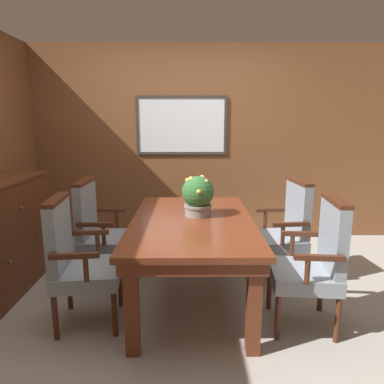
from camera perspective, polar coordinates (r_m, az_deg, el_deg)
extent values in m
plane|color=#A39E93|center=(3.00, -1.71, -18.71)|extent=(14.00, 14.00, 0.00)
cube|color=brown|center=(4.44, -1.27, 7.95)|extent=(7.20, 0.06, 2.45)
cube|color=white|center=(4.39, -1.75, 11.01)|extent=(1.07, 0.01, 0.66)
cube|color=#38332D|center=(4.40, -1.78, 15.56)|extent=(1.14, 0.02, 0.04)
cube|color=#38332D|center=(4.41, -1.72, 6.47)|extent=(1.14, 0.02, 0.04)
cube|color=#38332D|center=(4.44, -9.05, 10.88)|extent=(0.03, 0.02, 0.66)
cube|color=#38332D|center=(4.41, 5.60, 10.96)|extent=(0.03, 0.02, 0.66)
cube|color=maroon|center=(2.38, -9.99, -18.38)|extent=(0.09, 0.09, 0.68)
cube|color=maroon|center=(2.38, 10.25, -18.30)|extent=(0.09, 0.09, 0.68)
cube|color=maroon|center=(3.68, -6.30, -7.10)|extent=(0.09, 0.09, 0.68)
cube|color=maroon|center=(3.68, 6.18, -7.08)|extent=(0.09, 0.09, 0.68)
cube|color=maroon|center=(2.88, 0.02, -6.27)|extent=(0.94, 1.59, 0.09)
cube|color=maroon|center=(2.86, 0.02, -4.98)|extent=(1.00, 1.65, 0.04)
cylinder|color=#472314|center=(3.24, -10.99, -13.08)|extent=(0.04, 0.04, 0.34)
cylinder|color=#472314|center=(3.61, -9.63, -10.38)|extent=(0.04, 0.04, 0.34)
cylinder|color=#472314|center=(3.35, -18.04, -12.63)|extent=(0.04, 0.04, 0.34)
cylinder|color=#472314|center=(3.71, -15.98, -10.08)|extent=(0.04, 0.04, 0.34)
cube|color=gray|center=(3.39, -13.85, -7.96)|extent=(0.48, 0.48, 0.11)
cube|color=gray|center=(3.35, -17.34, -2.88)|extent=(0.09, 0.43, 0.50)
cube|color=#472314|center=(3.30, -17.62, 1.61)|extent=(0.10, 0.43, 0.03)
cylinder|color=#472314|center=(3.11, -14.50, -6.92)|extent=(0.04, 0.04, 0.19)
cube|color=#472314|center=(3.10, -15.85, -5.24)|extent=(0.33, 0.04, 0.04)
cylinder|color=#472314|center=(3.56, -12.42, -4.43)|extent=(0.04, 0.04, 0.19)
cube|color=#472314|center=(3.55, -13.60, -2.96)|extent=(0.33, 0.04, 0.04)
cylinder|color=#472314|center=(3.59, 9.42, -10.49)|extent=(0.04, 0.04, 0.34)
cylinder|color=#472314|center=(3.23, 11.39, -13.18)|extent=(0.04, 0.04, 0.34)
cylinder|color=#472314|center=(3.72, 15.63, -9.99)|extent=(0.04, 0.04, 0.34)
cylinder|color=#472314|center=(3.37, 18.22, -12.47)|extent=(0.04, 0.04, 0.34)
cube|color=gray|center=(3.39, 13.86, -7.96)|extent=(0.51, 0.51, 0.11)
cube|color=gray|center=(3.37, 17.24, -2.80)|extent=(0.12, 0.44, 0.50)
cube|color=#472314|center=(3.32, 17.52, 1.67)|extent=(0.13, 0.44, 0.03)
cylinder|color=#472314|center=(3.55, 12.11, -4.45)|extent=(0.04, 0.04, 0.19)
cube|color=#472314|center=(3.55, 13.26, -2.95)|extent=(0.33, 0.07, 0.04)
cylinder|color=#472314|center=(3.11, 14.89, -6.91)|extent=(0.04, 0.04, 0.19)
cube|color=#472314|center=(3.11, 16.20, -5.20)|extent=(0.33, 0.07, 0.04)
cylinder|color=#472314|center=(2.98, 12.77, -15.48)|extent=(0.04, 0.04, 0.34)
cylinder|color=#472314|center=(2.63, 14.08, -19.54)|extent=(0.04, 0.04, 0.34)
cylinder|color=#472314|center=(3.07, 20.65, -15.17)|extent=(0.04, 0.04, 0.34)
cylinder|color=#472314|center=(2.73, 23.10, -18.96)|extent=(0.04, 0.04, 0.34)
cube|color=gray|center=(2.74, 17.96, -13.05)|extent=(0.51, 0.51, 0.11)
cube|color=gray|center=(2.69, 22.46, -6.89)|extent=(0.12, 0.44, 0.50)
cube|color=#472314|center=(2.62, 22.92, -1.34)|extent=(0.12, 0.44, 0.03)
cylinder|color=#472314|center=(2.90, 16.36, -8.41)|extent=(0.04, 0.04, 0.19)
cube|color=#472314|center=(2.88, 17.85, -6.65)|extent=(0.33, 0.06, 0.04)
cylinder|color=#472314|center=(2.46, 18.68, -12.30)|extent=(0.04, 0.04, 0.19)
cube|color=#472314|center=(2.44, 20.45, -10.23)|extent=(0.33, 0.06, 0.04)
cylinder|color=#472314|center=(2.65, -12.76, -19.20)|extent=(0.04, 0.04, 0.34)
cylinder|color=#472314|center=(3.01, -11.86, -15.20)|extent=(0.04, 0.04, 0.34)
cylinder|color=#472314|center=(2.73, -21.82, -18.82)|extent=(0.04, 0.04, 0.34)
cylinder|color=#472314|center=(3.08, -19.75, -15.02)|extent=(0.04, 0.04, 0.34)
cube|color=gray|center=(2.76, -16.84, -12.84)|extent=(0.51, 0.51, 0.11)
cube|color=gray|center=(2.69, -21.34, -6.76)|extent=(0.12, 0.44, 0.50)
cube|color=#472314|center=(2.62, -21.77, -1.22)|extent=(0.13, 0.44, 0.03)
cylinder|color=#472314|center=(2.47, -17.26, -12.06)|extent=(0.04, 0.04, 0.19)
cube|color=#472314|center=(2.45, -19.04, -10.03)|extent=(0.33, 0.07, 0.04)
cylinder|color=#472314|center=(2.92, -15.45, -8.22)|extent=(0.04, 0.04, 0.19)
cube|color=#472314|center=(2.90, -16.94, -6.49)|extent=(0.33, 0.07, 0.04)
cylinder|color=gray|center=(2.95, 0.97, -3.02)|extent=(0.22, 0.22, 0.10)
cylinder|color=gray|center=(2.94, 0.97, -2.28)|extent=(0.24, 0.24, 0.02)
sphere|color=#2D602D|center=(2.91, 0.98, 0.00)|extent=(0.27, 0.27, 0.27)
sphere|color=#F3AA59|center=(2.94, 1.71, 2.42)|extent=(0.05, 0.05, 0.05)
sphere|color=gold|center=(2.99, 1.86, 1.85)|extent=(0.05, 0.05, 0.05)
sphere|color=#EDAB44|center=(2.85, 2.42, 1.78)|extent=(0.04, 0.04, 0.04)
sphere|color=#DCC04B|center=(3.04, 1.61, 0.50)|extent=(0.05, 0.05, 0.05)
sphere|color=#EBB152|center=(2.87, -0.14, 2.17)|extent=(0.05, 0.05, 0.05)
sphere|color=#E9C049|center=(2.78, 1.13, 0.03)|extent=(0.04, 0.04, 0.04)
sphere|color=#DFB95A|center=(2.97, -0.08, 2.07)|extent=(0.05, 0.05, 0.05)
sphere|color=gold|center=(2.93, -0.69, 1.92)|extent=(0.05, 0.05, 0.05)
sphere|color=#4C422D|center=(3.33, -26.56, -2.43)|extent=(0.03, 0.03, 0.03)
sphere|color=#4C422D|center=(3.21, -28.05, -10.18)|extent=(0.03, 0.03, 0.03)
sphere|color=#4C422D|center=(3.67, -24.17, -7.14)|extent=(0.03, 0.03, 0.03)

